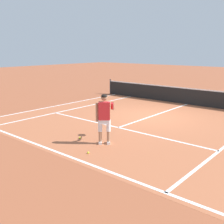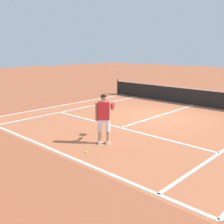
# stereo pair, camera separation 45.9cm
# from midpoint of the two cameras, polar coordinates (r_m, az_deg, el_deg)

# --- Properties ---
(ground_plane) EXTENTS (80.00, 80.00, 0.00)m
(ground_plane) POSITION_cam_midpoint_polar(r_m,az_deg,el_deg) (13.24, 10.16, -0.99)
(ground_plane) COLOR #9E5133
(court_inner_surface) EXTENTS (10.98, 10.17, 0.00)m
(court_inner_surface) POSITION_cam_midpoint_polar(r_m,az_deg,el_deg) (12.38, 7.47, -1.85)
(court_inner_surface) COLOR #B2603D
(court_inner_surface) RESTS_ON ground
(line_baseline) EXTENTS (10.98, 0.10, 0.01)m
(line_baseline) POSITION_cam_midpoint_polar(r_m,az_deg,el_deg) (9.05, -11.16, -7.61)
(line_baseline) COLOR white
(line_baseline) RESTS_ON ground
(line_service) EXTENTS (8.23, 0.10, 0.01)m
(line_service) POSITION_cam_midpoint_polar(r_m,az_deg,el_deg) (11.23, 2.93, -3.30)
(line_service) COLOR white
(line_service) RESTS_ON ground
(line_centre_service) EXTENTS (0.10, 6.40, 0.01)m
(line_centre_service) POSITION_cam_midpoint_polar(r_m,az_deg,el_deg) (13.75, 11.60, -0.50)
(line_centre_service) COLOR white
(line_centre_service) RESTS_ON ground
(line_singles_left) EXTENTS (0.10, 9.77, 0.01)m
(line_singles_left) POSITION_cam_midpoint_polar(r_m,az_deg,el_deg) (15.08, -5.28, 0.90)
(line_singles_left) COLOR white
(line_singles_left) RESTS_ON ground
(line_doubles_left) EXTENTS (0.10, 9.77, 0.01)m
(line_doubles_left) POSITION_cam_midpoint_polar(r_m,az_deg,el_deg) (16.12, -8.53, 1.60)
(line_doubles_left) COLOR white
(line_doubles_left) RESTS_ON ground
(tennis_net) EXTENTS (11.96, 0.08, 1.07)m
(tennis_net) POSITION_cam_midpoint_polar(r_m,az_deg,el_deg) (16.42, 17.59, 3.09)
(tennis_net) COLOR #333338
(tennis_net) RESTS_ON ground
(tennis_player) EXTENTS (0.69, 1.18, 1.71)m
(tennis_player) POSITION_cam_midpoint_polar(r_m,az_deg,el_deg) (9.10, -0.23, -0.75)
(tennis_player) COLOR white
(tennis_player) RESTS_ON ground
(tennis_ball_near_feet) EXTENTS (0.07, 0.07, 0.07)m
(tennis_ball_near_feet) POSITION_cam_midpoint_polar(r_m,az_deg,el_deg) (8.57, -3.84, -8.40)
(tennis_ball_near_feet) COLOR #CCE02D
(tennis_ball_near_feet) RESTS_ON ground
(tennis_ball_by_baseline) EXTENTS (0.07, 0.07, 0.07)m
(tennis_ball_by_baseline) POSITION_cam_midpoint_polar(r_m,az_deg,el_deg) (9.97, -5.34, -5.29)
(tennis_ball_by_baseline) COLOR #CCE02D
(tennis_ball_by_baseline) RESTS_ON ground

